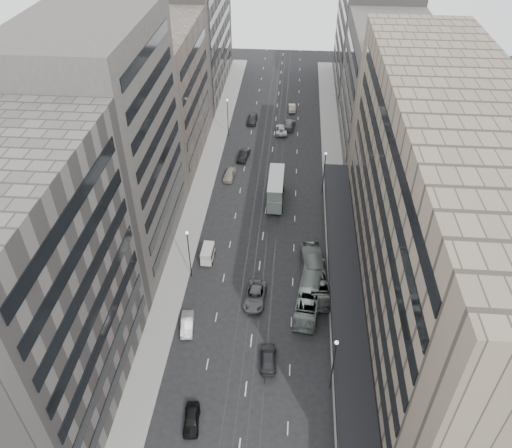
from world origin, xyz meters
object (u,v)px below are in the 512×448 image
(sedan_0, at_px, (192,419))
(sedan_1, at_px, (187,324))
(bus_near, at_px, (310,293))
(double_decker, at_px, (276,188))
(bus_far, at_px, (314,275))
(sedan_2, at_px, (255,296))
(panel_van, at_px, (208,253))

(sedan_0, bearing_deg, sedan_1, 97.33)
(bus_near, xyz_separation_m, double_decker, (-5.80, 23.44, 0.99))
(double_decker, height_order, sedan_1, double_decker)
(bus_near, xyz_separation_m, sedan_0, (-12.75, -19.06, -0.97))
(bus_far, distance_m, sedan_2, 9.00)
(double_decker, bearing_deg, sedan_0, -99.06)
(sedan_1, bearing_deg, double_decker, 63.92)
(bus_near, xyz_separation_m, panel_van, (-15.16, 7.37, -0.44))
(bus_far, bearing_deg, double_decker, -78.83)
(sedan_2, bearing_deg, sedan_0, -102.98)
(bus_far, height_order, sedan_2, bus_far)
(panel_van, distance_m, sedan_2, 10.99)
(bus_near, xyz_separation_m, sedan_1, (-15.75, -5.91, -0.97))
(double_decker, xyz_separation_m, sedan_1, (-9.95, -29.35, -1.95))
(panel_van, height_order, sedan_1, panel_van)
(bus_far, xyz_separation_m, double_decker, (-6.47, 19.90, 1.02))
(bus_far, relative_size, sedan_2, 2.02)
(sedan_1, bearing_deg, bus_near, 13.23)
(double_decker, distance_m, sedan_2, 23.95)
(bus_near, relative_size, sedan_2, 2.05)
(panel_van, xyz_separation_m, sedan_0, (2.41, -26.43, -0.53))
(bus_far, distance_m, panel_van, 16.29)
(panel_van, bearing_deg, sedan_1, -91.64)
(panel_van, bearing_deg, sedan_0, -83.88)
(double_decker, relative_size, sedan_0, 2.17)
(double_decker, height_order, sedan_2, double_decker)
(sedan_2, bearing_deg, bus_far, 29.02)
(bus_far, distance_m, sedan_0, 26.29)
(bus_near, height_order, bus_far, bus_near)
(double_decker, bearing_deg, sedan_2, -93.57)
(bus_near, xyz_separation_m, sedan_2, (-7.38, -0.39, -0.87))
(sedan_0, relative_size, sedan_1, 0.96)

